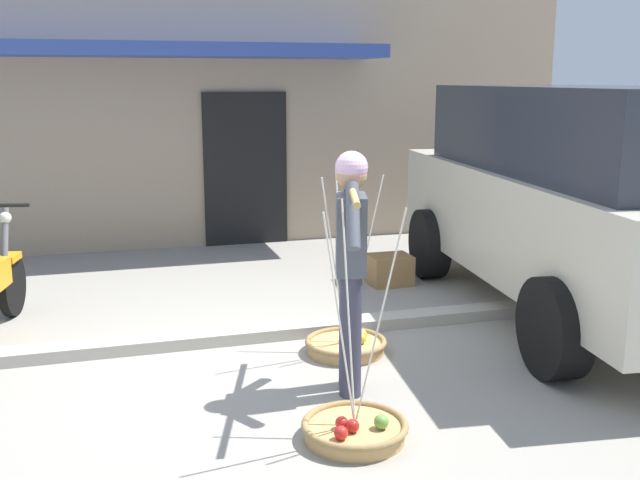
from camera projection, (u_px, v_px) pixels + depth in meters
ground_plane at (255, 371)px, 5.64m from camera, size 90.00×90.00×0.00m
sidewalk_curb at (239, 335)px, 6.29m from camera, size 20.00×0.24×0.10m
fruit_vendor at (351, 256)px, 5.10m from camera, size 0.45×1.43×1.70m
fruit_basket_left_side at (355, 428)px, 4.56m from camera, size 0.66×0.66×1.45m
fruit_basket_right_side at (346, 344)px, 6.01m from camera, size 0.66×0.66×1.45m
parked_truck at (583, 194)px, 6.83m from camera, size 2.56×4.98×2.10m
storefront_building at (87, 83)px, 11.41m from camera, size 13.00×6.00×4.20m
wooden_crate at (390, 270)px, 8.01m from camera, size 0.44×0.36×0.32m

